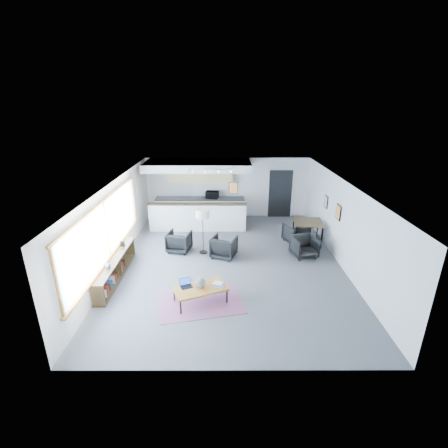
{
  "coord_description": "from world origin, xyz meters",
  "views": [
    {
      "loc": [
        -0.18,
        -9.32,
        4.85
      ],
      "look_at": [
        -0.16,
        0.4,
        1.15
      ],
      "focal_mm": 26.0,
      "sensor_mm": 36.0,
      "label": 1
    }
  ],
  "objects_px": {
    "ceramic_pot": "(201,282)",
    "armchair_right": "(224,246)",
    "book_stack": "(218,284)",
    "dining_table": "(308,224)",
    "coffee_table": "(200,289)",
    "laptop": "(186,284)",
    "armchair_left": "(179,241)",
    "floor_lamp": "(203,215)",
    "dining_chair_far": "(296,234)",
    "microwave": "(212,194)",
    "dining_chair_near": "(304,247)"
  },
  "relations": [
    {
      "from": "ceramic_pot",
      "to": "laptop",
      "type": "bearing_deg",
      "value": 172.08
    },
    {
      "from": "floor_lamp",
      "to": "dining_chair_near",
      "type": "bearing_deg",
      "value": -5.15
    },
    {
      "from": "laptop",
      "to": "microwave",
      "type": "xyz_separation_m",
      "value": [
        0.48,
        6.31,
        0.62
      ]
    },
    {
      "from": "armchair_left",
      "to": "dining_table",
      "type": "distance_m",
      "value": 4.59
    },
    {
      "from": "laptop",
      "to": "dining_chair_far",
      "type": "distance_m",
      "value": 5.16
    },
    {
      "from": "coffee_table",
      "to": "ceramic_pot",
      "type": "height_order",
      "value": "ceramic_pot"
    },
    {
      "from": "coffee_table",
      "to": "microwave",
      "type": "bearing_deg",
      "value": 65.95
    },
    {
      "from": "dining_table",
      "to": "microwave",
      "type": "height_order",
      "value": "microwave"
    },
    {
      "from": "book_stack",
      "to": "microwave",
      "type": "relative_size",
      "value": 0.64
    },
    {
      "from": "dining_chair_near",
      "to": "dining_chair_far",
      "type": "distance_m",
      "value": 1.15
    },
    {
      "from": "ceramic_pot",
      "to": "dining_chair_far",
      "type": "distance_m",
      "value": 4.94
    },
    {
      "from": "armchair_left",
      "to": "dining_chair_near",
      "type": "height_order",
      "value": "armchair_left"
    },
    {
      "from": "coffee_table",
      "to": "floor_lamp",
      "type": "xyz_separation_m",
      "value": [
        -0.09,
        2.92,
        0.95
      ]
    },
    {
      "from": "ceramic_pot",
      "to": "dining_chair_far",
      "type": "bearing_deg",
      "value": 49.53
    },
    {
      "from": "dining_chair_near",
      "to": "floor_lamp",
      "type": "bearing_deg",
      "value": 160.83
    },
    {
      "from": "book_stack",
      "to": "dining_table",
      "type": "bearing_deg",
      "value": 48.95
    },
    {
      "from": "dining_table",
      "to": "book_stack",
      "type": "bearing_deg",
      "value": -131.05
    },
    {
      "from": "armchair_right",
      "to": "microwave",
      "type": "relative_size",
      "value": 1.45
    },
    {
      "from": "floor_lamp",
      "to": "ceramic_pot",
      "type": "bearing_deg",
      "value": -87.84
    },
    {
      "from": "armchair_left",
      "to": "microwave",
      "type": "xyz_separation_m",
      "value": [
        1.03,
        3.33,
        0.73
      ]
    },
    {
      "from": "coffee_table",
      "to": "book_stack",
      "type": "distance_m",
      "value": 0.47
    },
    {
      "from": "dining_table",
      "to": "armchair_right",
      "type": "bearing_deg",
      "value": -160.23
    },
    {
      "from": "ceramic_pot",
      "to": "dining_table",
      "type": "relative_size",
      "value": 0.25
    },
    {
      "from": "armchair_right",
      "to": "ceramic_pot",
      "type": "bearing_deg",
      "value": 96.88
    },
    {
      "from": "laptop",
      "to": "microwave",
      "type": "bearing_deg",
      "value": 62.2
    },
    {
      "from": "ceramic_pot",
      "to": "dining_table",
      "type": "height_order",
      "value": "dining_table"
    },
    {
      "from": "floor_lamp",
      "to": "microwave",
      "type": "xyz_separation_m",
      "value": [
        0.2,
        3.46,
        -0.24
      ]
    },
    {
      "from": "ceramic_pot",
      "to": "armchair_right",
      "type": "xyz_separation_m",
      "value": [
        0.59,
        2.6,
        -0.18
      ]
    },
    {
      "from": "coffee_table",
      "to": "dining_chair_near",
      "type": "xyz_separation_m",
      "value": [
        3.26,
        2.62,
        -0.07
      ]
    },
    {
      "from": "armchair_left",
      "to": "microwave",
      "type": "height_order",
      "value": "microwave"
    },
    {
      "from": "book_stack",
      "to": "dining_chair_far",
      "type": "xyz_separation_m",
      "value": [
        2.76,
        3.68,
        -0.14
      ]
    },
    {
      "from": "ceramic_pot",
      "to": "armchair_right",
      "type": "distance_m",
      "value": 2.67
    },
    {
      "from": "ceramic_pot",
      "to": "floor_lamp",
      "type": "bearing_deg",
      "value": 92.16
    },
    {
      "from": "laptop",
      "to": "ceramic_pot",
      "type": "height_order",
      "value": "ceramic_pot"
    },
    {
      "from": "armchair_left",
      "to": "armchair_right",
      "type": "bearing_deg",
      "value": 175.74
    },
    {
      "from": "laptop",
      "to": "dining_table",
      "type": "distance_m",
      "value": 5.38
    },
    {
      "from": "floor_lamp",
      "to": "microwave",
      "type": "bearing_deg",
      "value": 86.71
    },
    {
      "from": "microwave",
      "to": "dining_table",
      "type": "bearing_deg",
      "value": -29.87
    },
    {
      "from": "armchair_right",
      "to": "microwave",
      "type": "xyz_separation_m",
      "value": [
        -0.5,
        3.76,
        0.72
      ]
    },
    {
      "from": "ceramic_pot",
      "to": "book_stack",
      "type": "height_order",
      "value": "ceramic_pot"
    },
    {
      "from": "laptop",
      "to": "book_stack",
      "type": "bearing_deg",
      "value": -22.5
    },
    {
      "from": "laptop",
      "to": "dining_chair_near",
      "type": "distance_m",
      "value": 4.44
    },
    {
      "from": "floor_lamp",
      "to": "laptop",
      "type": "bearing_deg",
      "value": -95.57
    },
    {
      "from": "armchair_left",
      "to": "floor_lamp",
      "type": "relative_size",
      "value": 0.49
    },
    {
      "from": "laptop",
      "to": "dining_chair_far",
      "type": "height_order",
      "value": "dining_chair_far"
    },
    {
      "from": "ceramic_pot",
      "to": "armchair_left",
      "type": "relative_size",
      "value": 0.36
    },
    {
      "from": "coffee_table",
      "to": "laptop",
      "type": "height_order",
      "value": "laptop"
    },
    {
      "from": "coffee_table",
      "to": "floor_lamp",
      "type": "height_order",
      "value": "floor_lamp"
    },
    {
      "from": "armchair_left",
      "to": "dining_table",
      "type": "relative_size",
      "value": 0.7
    },
    {
      "from": "book_stack",
      "to": "laptop",
      "type": "bearing_deg",
      "value": -179.02
    }
  ]
}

